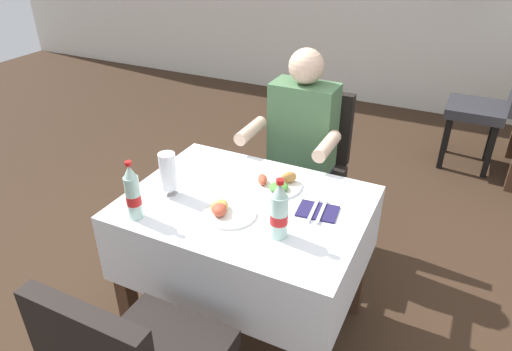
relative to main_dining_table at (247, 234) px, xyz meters
name	(u,v)px	position (x,y,z in m)	size (l,w,h in m)	color
ground_plane	(260,351)	(0.14, -0.14, -0.57)	(11.00, 11.00, 0.00)	#382619
main_dining_table	(247,234)	(0.00, 0.00, 0.00)	(1.06, 0.80, 0.75)	white
chair_far_diner_seat	(307,165)	(0.00, 0.79, -0.02)	(0.44, 0.50, 0.97)	black
seated_diner_far	(298,148)	(-0.02, 0.68, 0.14)	(0.50, 0.46, 1.26)	#282D42
plate_near_camera	(224,211)	(-0.03, -0.13, 0.20)	(0.23, 0.23, 0.06)	white
plate_far_diner	(277,184)	(0.07, 0.17, 0.20)	(0.25, 0.25, 0.07)	white
beer_glass_left	(168,174)	(-0.33, -0.10, 0.29)	(0.08, 0.08, 0.21)	white
cola_bottle_primary	(279,212)	(0.23, -0.17, 0.29)	(0.07, 0.07, 0.26)	silver
cola_bottle_secondary	(133,194)	(-0.36, -0.31, 0.30)	(0.06, 0.06, 0.26)	silver
napkin_cutlery_set	(318,211)	(0.31, 0.06, 0.19)	(0.18, 0.19, 0.01)	#231E4C
background_chair_left	(490,104)	(0.95, 2.38, -0.02)	(0.50, 0.44, 0.97)	#2D2D33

